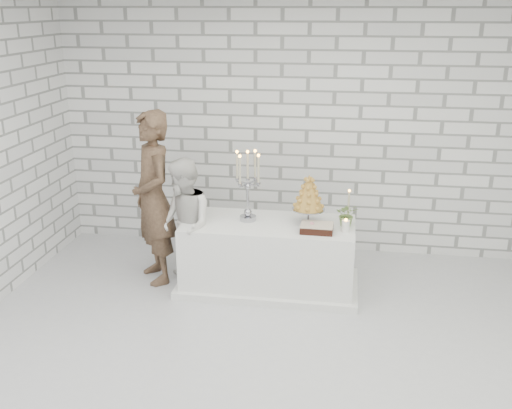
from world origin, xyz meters
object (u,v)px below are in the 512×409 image
Objects in this scene: croquembouche at (309,199)px; candelabra at (248,186)px; cake_table at (268,256)px; groom at (153,198)px; bride at (184,225)px.

candelabra is at bearing 179.90° from croquembouche.
candelabra is 0.65m from croquembouche.
cake_table is 3.38× the size of croquembouche.
croquembouche is (0.41, 0.04, 0.64)m from cake_table.
bride is (0.38, -0.16, -0.23)m from groom.
groom reaches higher than croquembouche.
croquembouche is (1.29, 0.17, 0.30)m from bride.
groom is 2.48× the size of candelabra.
cake_table is 0.76m from croquembouche.
bride is at bearing -172.49° from croquembouche.
groom is 3.56× the size of croquembouche.
bride is 1.88× the size of candelabra.
bride reaches higher than cake_table.
cake_table is 0.95m from bride.
croquembouche is at bearing 68.85° from bride.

